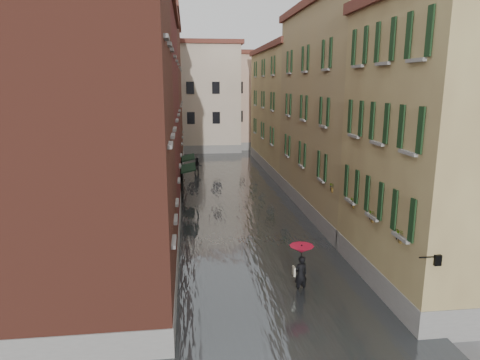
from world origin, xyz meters
TOP-DOWN VIEW (x-y plane):
  - ground at (0.00, 0.00)m, footprint 120.00×120.00m
  - floodwater at (0.00, 13.00)m, footprint 10.00×60.00m
  - building_left_near at (-7.00, -2.00)m, footprint 6.00×8.00m
  - building_left_mid at (-7.00, 9.00)m, footprint 6.00×14.00m
  - building_left_far at (-7.00, 24.00)m, footprint 6.00×16.00m
  - building_right_near at (7.00, -2.00)m, footprint 6.00×8.00m
  - building_right_mid at (7.00, 9.00)m, footprint 6.00×14.00m
  - building_right_far at (7.00, 24.00)m, footprint 6.00×16.00m
  - building_end_cream at (-3.00, 38.00)m, footprint 12.00×9.00m
  - building_end_pink at (6.00, 40.00)m, footprint 10.00×9.00m
  - awning_near at (-3.49, 12.60)m, footprint 1.09×3.04m
  - awning_far at (-3.49, 16.95)m, footprint 1.09×2.73m
  - wall_lantern at (4.33, -6.00)m, footprint 0.71×0.22m
  - window_planters at (4.12, -0.76)m, footprint 0.59×8.15m
  - pedestrian_main at (1.05, -1.99)m, footprint 1.00×1.00m
  - pedestrian_far at (-2.59, 22.00)m, footprint 0.83×0.65m

SIDE VIEW (x-z plane):
  - ground at x=0.00m, z-range 0.00..0.00m
  - floodwater at x=0.00m, z-range 0.00..0.20m
  - pedestrian_far at x=-2.59m, z-range 0.00..1.66m
  - pedestrian_main at x=1.05m, z-range 0.25..2.31m
  - awning_far at x=-3.49m, z-range 1.06..3.86m
  - awning_near at x=-3.49m, z-range 1.07..3.87m
  - wall_lantern at x=4.33m, z-range 2.83..3.18m
  - window_planters at x=4.12m, z-range 3.09..3.93m
  - building_right_near at x=7.00m, z-range 0.00..11.50m
  - building_right_far at x=7.00m, z-range 0.00..11.50m
  - building_end_pink at x=6.00m, z-range 0.00..12.00m
  - building_left_mid at x=-7.00m, z-range 0.00..12.50m
  - building_left_near at x=-7.00m, z-range 0.00..13.00m
  - building_right_mid at x=7.00m, z-range 0.00..13.00m
  - building_end_cream at x=-3.00m, z-range 0.00..13.00m
  - building_left_far at x=-7.00m, z-range 0.00..14.00m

